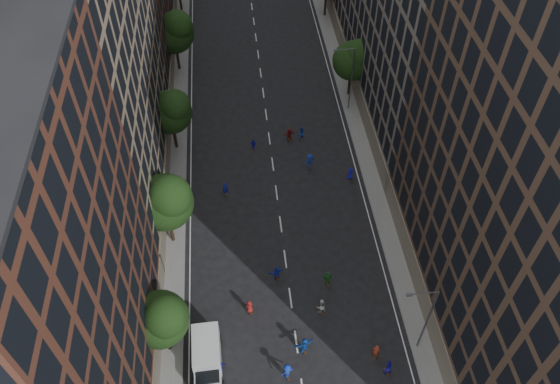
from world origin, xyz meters
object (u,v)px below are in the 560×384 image
(streetlamp_far, at_px, (350,76))
(cargo_van, at_px, (207,357))
(skater_2, at_px, (387,368))
(streetlamp_near, at_px, (426,317))

(streetlamp_far, xyz_separation_m, cargo_van, (-18.17, -32.81, -3.70))
(streetlamp_far, relative_size, skater_2, 5.10)
(streetlamp_near, height_order, skater_2, streetlamp_near)
(streetlamp_far, bearing_deg, skater_2, -95.00)
(streetlamp_far, relative_size, cargo_van, 1.71)
(cargo_van, relative_size, skater_2, 2.98)
(skater_2, bearing_deg, streetlamp_far, -107.53)
(streetlamp_far, xyz_separation_m, skater_2, (-3.07, -35.09, -4.28))
(streetlamp_far, bearing_deg, cargo_van, -118.98)
(streetlamp_far, bearing_deg, streetlamp_near, -90.00)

